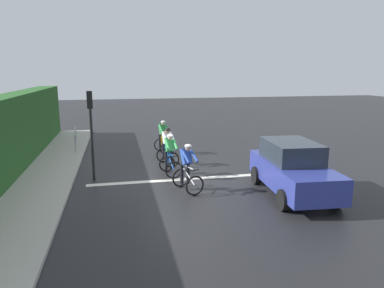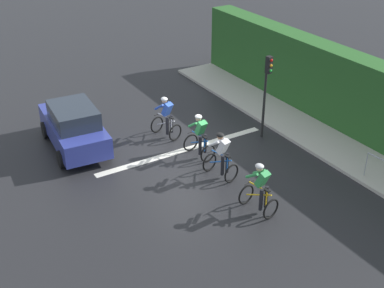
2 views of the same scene
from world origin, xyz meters
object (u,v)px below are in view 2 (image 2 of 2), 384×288
at_px(cyclist_mid, 200,137).
at_px(cyclist_fourth, 166,118).
at_px(traffic_light_near_crossing, 267,85).
at_px(cyclist_lead, 260,190).
at_px(car_navy, 74,126).
at_px(cyclist_second, 221,157).

bearing_deg(cyclist_mid, cyclist_fourth, -81.90).
height_order(cyclist_mid, traffic_light_near_crossing, traffic_light_near_crossing).
bearing_deg(cyclist_mid, cyclist_lead, 86.57).
bearing_deg(traffic_light_near_crossing, car_navy, -24.81).
bearing_deg(cyclist_fourth, cyclist_mid, 98.10).
bearing_deg(car_navy, cyclist_mid, 140.24).
bearing_deg(traffic_light_near_crossing, cyclist_lead, 50.44).
bearing_deg(traffic_light_near_crossing, cyclist_mid, -0.03).
height_order(cyclist_mid, car_navy, car_navy).
bearing_deg(car_navy, cyclist_second, 127.63).
xyz_separation_m(cyclist_lead, cyclist_mid, (-0.23, -3.82, 0.00)).
relative_size(cyclist_mid, traffic_light_near_crossing, 0.50).
relative_size(cyclist_mid, cyclist_fourth, 1.00).
bearing_deg(cyclist_lead, cyclist_mid, -93.43).
xyz_separation_m(cyclist_fourth, car_navy, (3.37, -1.03, 0.08)).
xyz_separation_m(cyclist_second, cyclist_mid, (-0.11, -1.56, 0.00)).
xyz_separation_m(cyclist_mid, car_navy, (3.66, -3.04, 0.08)).
height_order(cyclist_lead, car_navy, car_navy).
xyz_separation_m(cyclist_second, car_navy, (3.55, -4.60, 0.08)).
height_order(cyclist_fourth, car_navy, car_navy).
bearing_deg(car_navy, traffic_light_near_crossing, 155.19).
distance_m(cyclist_mid, car_navy, 4.76).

